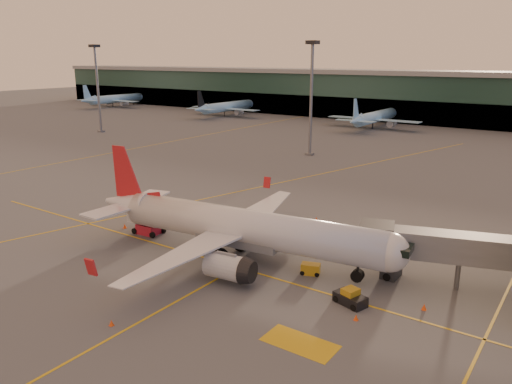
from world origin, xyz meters
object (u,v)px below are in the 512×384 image
Objects in this scene: catering_truck at (147,217)px; pushback_tug at (350,298)px; gpu_cart at (311,269)px; main_airplane at (238,227)px.

catering_truck reaches higher than pushback_tug.
gpu_cart is (23.44, 1.02, -1.61)m from catering_truck.
gpu_cart is 7.22m from pushback_tug.
gpu_cart is (8.70, 1.03, -3.20)m from main_airplane.
pushback_tug is at bearing -9.33° from catering_truck.
pushback_tug is (6.20, -3.71, 0.06)m from gpu_cart.
main_airplane is 15.46m from pushback_tug.
pushback_tug reaches higher than gpu_cart.
main_airplane reaches higher than gpu_cart.
catering_truck is 1.52× the size of pushback_tug.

